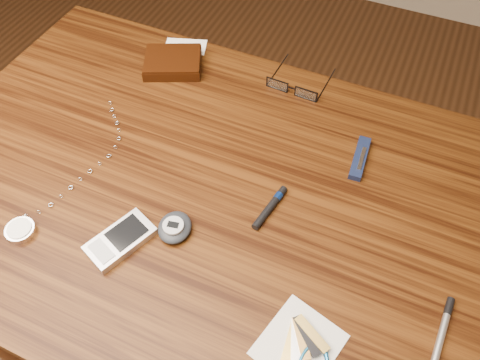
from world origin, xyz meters
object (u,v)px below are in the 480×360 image
Objects in this scene: silver_pen at (442,331)px; eyeglasses at (293,88)px; wallet_and_card at (173,62)px; pda_phone at (120,240)px; pedometer at (175,227)px; pocket_knife at (360,158)px; notepad_keys at (306,355)px; desk at (201,215)px; pocket_watch at (26,225)px.

eyeglasses is at bearing 133.59° from silver_pen.
wallet_and_card reaches higher than pda_phone.
pedometer is 0.55× the size of silver_pen.
pocket_knife is (0.29, 0.31, -0.00)m from pda_phone.
notepad_keys is 0.19m from silver_pen.
pda_phone is 0.32m from notepad_keys.
eyeglasses is 0.51m from notepad_keys.
wallet_and_card is at bearing -173.66° from eyeglasses.
desk is at bearing 70.10° from pda_phone.
wallet_and_card is at bearing 167.95° from pocket_knife.
eyeglasses is 0.36× the size of pocket_watch.
silver_pen is (0.42, -0.09, 0.11)m from desk.
eyeglasses reaches higher than pda_phone.
desk is 8.66× the size of eyeglasses.
wallet_and_card is 0.63m from notepad_keys.
eyeglasses is at bearing 112.12° from notepad_keys.
pocket_watch is (-0.28, -0.46, -0.00)m from eyeglasses.
eyeglasses reaches higher than silver_pen.
wallet_and_card reaches higher than eyeglasses.
notepad_keys is 0.36m from pocket_knife.
eyeglasses is at bearing 6.34° from wallet_and_card.
pocket_watch and pocket_knife have the same top height.
desk is at bearing -104.18° from eyeglasses.
silver_pen is at bearing -46.41° from eyeglasses.
pedometer is 0.72× the size of pocket_knife.
pda_phone reaches higher than pocket_knife.
pda_phone is (0.15, 0.04, 0.00)m from pocket_watch.
pocket_watch is 0.47m from notepad_keys.
desk is 7.88× the size of notepad_keys.
pocket_watch is at bearing -166.37° from pda_phone.
pocket_knife is (0.44, 0.35, 0.00)m from pocket_watch.
eyeglasses is 0.20m from pocket_knife.
notepad_keys is (0.44, -0.45, -0.01)m from wallet_and_card.
pocket_knife is at bearing -12.05° from wallet_and_card.
wallet_and_card is at bearing 134.90° from notepad_keys.
pocket_watch is 2.56× the size of notepad_keys.
pocket_knife reaches higher than desk.
notepad_keys is 1.32× the size of pocket_knife.
eyeglasses is 1.00× the size of pda_phone.
wallet_and_card is 1.52× the size of eyeglasses.
eyeglasses is (0.07, 0.28, 0.11)m from desk.
pda_phone is (-0.12, -0.43, -0.00)m from eyeglasses.
pedometer is (-0.06, -0.37, 0.00)m from eyeglasses.
pocket_watch is 0.56m from pocket_knife.
pocket_watch is at bearing 178.71° from notepad_keys.
pocket_watch is at bearing -120.76° from eyeglasses.
pda_phone is at bearing -173.06° from silver_pen.
desk is at bearing 42.16° from pocket_watch.
eyeglasses is at bearing 59.24° from pocket_watch.
notepad_keys is (0.26, -0.20, 0.11)m from desk.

